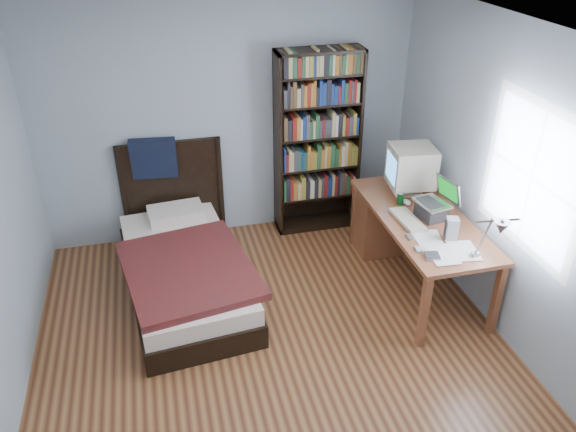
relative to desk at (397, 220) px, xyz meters
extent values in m
plane|color=#572D19|center=(-1.51, -1.14, -0.42)|extent=(4.20, 4.20, 0.00)
plane|color=white|center=(-1.51, -1.14, 2.08)|extent=(4.20, 4.20, 0.00)
cube|color=#9DAFB9|center=(-1.51, 0.96, 0.83)|extent=(3.80, 0.04, 2.50)
cube|color=#9DAFB9|center=(0.39, -1.14, 0.83)|extent=(0.04, 4.20, 2.50)
cube|color=white|center=(0.38, -1.29, 1.03)|extent=(0.01, 1.14, 1.14)
cube|color=white|center=(0.38, -1.29, 1.03)|extent=(0.01, 1.00, 1.00)
cube|color=brown|center=(0.00, -0.48, 0.29)|extent=(0.75, 1.71, 0.04)
cube|color=brown|center=(-0.33, -1.28, -0.08)|extent=(0.06, 0.06, 0.69)
cube|color=brown|center=(0.32, -1.28, -0.08)|extent=(0.06, 0.06, 0.69)
cube|color=brown|center=(-0.33, 0.33, -0.08)|extent=(0.06, 0.06, 0.69)
cube|color=brown|center=(0.32, 0.33, -0.08)|extent=(0.06, 0.06, 0.69)
cube|color=brown|center=(0.00, 0.16, -0.08)|extent=(0.69, 0.40, 0.68)
cube|color=beige|center=(0.06, -0.01, 0.32)|extent=(0.28, 0.25, 0.03)
cylinder|color=beige|center=(0.06, -0.01, 0.37)|extent=(0.10, 0.10, 0.06)
cube|color=beige|center=(0.09, -0.01, 0.59)|extent=(0.44, 0.42, 0.38)
cube|color=beige|center=(-0.11, -0.01, 0.59)|extent=(0.08, 0.40, 0.39)
cube|color=#3D8ADB|center=(-0.13, -0.01, 0.59)|extent=(0.04, 0.30, 0.26)
cube|color=#2D2D30|center=(0.06, -0.52, 0.38)|extent=(0.24, 0.27, 0.14)
cube|color=#ADACB1|center=(0.06, -0.52, 0.46)|extent=(0.28, 0.34, 0.02)
cube|color=#2D2D30|center=(0.04, -0.52, 0.47)|extent=(0.19, 0.26, 0.00)
cube|color=#ADACB1|center=(0.20, -0.52, 0.57)|extent=(0.12, 0.31, 0.22)
cube|color=#0CBF26|center=(0.19, -0.52, 0.57)|extent=(0.09, 0.25, 0.17)
cube|color=#99999E|center=(0.12, -1.17, 0.33)|extent=(0.06, 0.05, 0.04)
cylinder|color=#99999E|center=(0.12, -1.23, 0.53)|extent=(0.02, 0.14, 0.37)
cylinder|color=#99999E|center=(0.05, -1.44, 0.80)|extent=(0.16, 0.31, 0.19)
cone|color=#99999E|center=(-0.02, -1.58, 0.84)|extent=(0.12, 0.12, 0.10)
cube|color=beige|center=(-0.17, -0.53, 0.32)|extent=(0.19, 0.44, 0.04)
cube|color=#949497|center=(0.06, -0.88, 0.41)|extent=(0.13, 0.13, 0.20)
cylinder|color=#073917|center=(-0.10, -0.22, 0.37)|extent=(0.06, 0.06, 0.11)
ellipsoid|color=silver|center=(-0.04, -0.24, 0.33)|extent=(0.07, 0.12, 0.04)
cube|color=#ADACB1|center=(-0.27, -0.79, 0.32)|extent=(0.05, 0.09, 0.02)
cube|color=#949497|center=(-0.28, -0.98, 0.32)|extent=(0.05, 0.09, 0.02)
cube|color=#949497|center=(-0.22, -1.10, 0.32)|extent=(0.13, 0.13, 0.02)
cube|color=black|center=(-1.03, 0.80, 0.55)|extent=(0.03, 0.30, 1.95)
cube|color=black|center=(-0.18, 0.80, 0.55)|extent=(0.03, 0.30, 1.95)
cube|color=black|center=(-0.61, 0.80, 1.52)|extent=(0.88, 0.30, 0.03)
cube|color=black|center=(-0.61, 0.80, -0.39)|extent=(0.88, 0.30, 0.06)
cube|color=black|center=(-0.61, 0.94, 0.55)|extent=(0.88, 0.02, 1.95)
cube|color=olive|center=(-0.61, 0.78, 0.58)|extent=(0.80, 0.22, 1.75)
cube|color=black|center=(-2.13, -0.09, -0.31)|extent=(1.17, 2.06, 0.22)
cube|color=white|center=(-2.13, -0.09, -0.12)|extent=(1.13, 1.99, 0.16)
cube|color=maroon|center=(-2.10, -0.34, -0.01)|extent=(1.24, 1.44, 0.07)
cube|color=white|center=(-2.13, 0.65, 0.01)|extent=(0.57, 0.40, 0.12)
cube|color=black|center=(-2.13, 0.92, 0.13)|extent=(1.05, 0.05, 1.10)
cylinder|color=black|center=(-2.62, 0.90, 0.13)|extent=(0.06, 0.06, 1.10)
cylinder|color=black|center=(-1.64, 0.90, 0.13)|extent=(0.06, 0.06, 1.10)
cube|color=black|center=(-2.28, 0.89, 0.53)|extent=(0.46, 0.20, 0.43)
camera|label=1|loc=(-2.23, -4.41, 2.82)|focal=35.00mm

